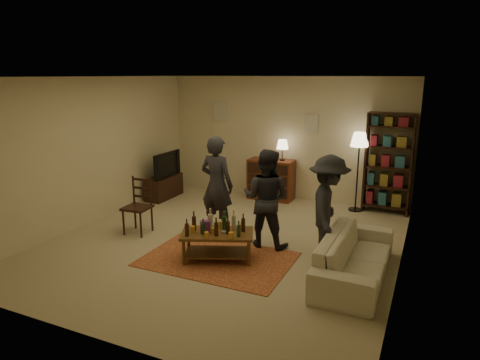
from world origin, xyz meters
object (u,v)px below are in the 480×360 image
Objects in this scene: coffee_table at (217,235)px; person_by_sofa at (328,208)px; sofa at (355,256)px; person_left at (217,185)px; bookshelf at (388,162)px; dresser at (271,178)px; person_right at (266,198)px; dining_chair at (139,203)px; floor_lamp at (359,145)px; tv_stand at (164,181)px.

person_by_sofa is (1.49, 0.72, 0.41)m from coffee_table.
person_left reaches higher than sofa.
bookshelf reaches higher than person_by_sofa.
dresser is 0.79× the size of person_left.
person_right is 1.00× the size of person_by_sofa.
person_by_sofa is (-0.55, -2.75, -0.23)m from bookshelf.
person_left is (1.25, 0.58, 0.33)m from dining_chair.
dining_chair is 0.48× the size of sofa.
sofa is 2.71m from person_left.
bookshelf is 0.97× the size of sofa.
floor_lamp is 0.78× the size of sofa.
person_by_sofa is at bearing 176.67° from person_left.
person_right is 1.03m from person_by_sofa.
bookshelf reaches higher than dresser.
person_by_sofa is (-0.50, 0.43, 0.50)m from sofa.
floor_lamp is 2.77m from person_right.
coffee_table is at bearing -43.12° from tv_stand.
floor_lamp is at bearing -166.90° from bookshelf.
person_left is (-2.59, -2.41, -0.17)m from bookshelf.
floor_lamp is 2.68m from person_by_sofa.
bookshelf is at bearing -130.98° from person_left.
bookshelf reaches higher than coffee_table.
sofa is 1.21× the size of person_left.
bookshelf is at bearing 59.53° from coffee_table.
person_left is (-2.03, -2.28, -0.51)m from floor_lamp.
coffee_table is at bearing 98.11° from sofa.
bookshelf is (4.69, 0.98, 0.65)m from tv_stand.
floor_lamp is at bearing 9.54° from sofa.
person_right is (0.86, -2.58, 0.33)m from dresser.
dining_chair is 0.62× the size of floor_lamp.
person_left is at bearing 20.98° from dining_chair.
dresser reaches higher than sofa.
bookshelf reaches higher than dining_chair.
sofa is at bearing 169.15° from person_left.
dining_chair is 0.50× the size of bookshelf.
bookshelf reaches higher than person_right.
dining_chair is 0.63× the size of person_right.
person_left is 1.07× the size of person_by_sofa.
tv_stand is 0.78× the size of dresser.
dresser is 0.67× the size of bookshelf.
bookshelf is 3.54m from person_left.
person_left is at bearing 73.08° from sofa.
dresser is (2.25, 0.91, 0.09)m from tv_stand.
bookshelf is at bearing 1.57° from dresser.
floor_lamp reaches higher than dining_chair.
floor_lamp is 1.01× the size of person_by_sofa.
person_left is (-0.15, -2.34, 0.39)m from dresser.
sofa is 1.30× the size of person_right.
dining_chair is at bearing 30.88° from person_left.
coffee_table is at bearing -120.47° from bookshelf.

